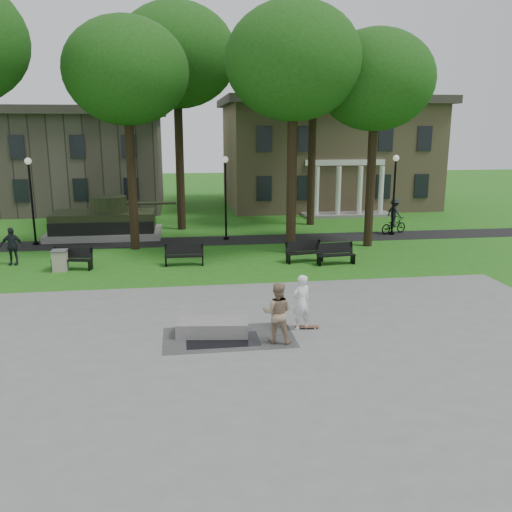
# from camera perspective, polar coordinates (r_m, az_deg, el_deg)

# --- Properties ---
(ground) EXTENTS (120.00, 120.00, 0.00)m
(ground) POSITION_cam_1_polar(r_m,az_deg,el_deg) (19.40, -1.41, -5.52)
(ground) COLOR #275A15
(ground) RESTS_ON ground
(plaza) EXTENTS (22.00, 16.00, 0.02)m
(plaza) POSITION_cam_1_polar(r_m,az_deg,el_deg) (14.80, 0.93, -11.70)
(plaza) COLOR gray
(plaza) RESTS_ON ground
(footpath) EXTENTS (44.00, 2.60, 0.01)m
(footpath) POSITION_cam_1_polar(r_m,az_deg,el_deg) (30.95, -4.03, 1.63)
(footpath) COLOR black
(footpath) RESTS_ON ground
(building_right) EXTENTS (17.00, 12.00, 8.60)m
(building_right) POSITION_cam_1_polar(r_m,az_deg,el_deg) (45.91, 7.31, 10.83)
(building_right) COLOR #9E8460
(building_right) RESTS_ON ground
(building_left) EXTENTS (15.00, 10.00, 7.20)m
(building_left) POSITION_cam_1_polar(r_m,az_deg,el_deg) (45.68, -19.59, 9.24)
(building_left) COLOR #4C443D
(building_left) RESTS_ON ground
(tree_1) EXTENTS (6.20, 6.20, 11.63)m
(tree_1) POSITION_cam_1_polar(r_m,az_deg,el_deg) (28.96, -13.50, 18.31)
(tree_1) COLOR black
(tree_1) RESTS_ON ground
(tree_2) EXTENTS (6.60, 6.60, 12.16)m
(tree_2) POSITION_cam_1_polar(r_m,az_deg,el_deg) (27.49, 3.96, 19.67)
(tree_2) COLOR black
(tree_2) RESTS_ON ground
(tree_3) EXTENTS (6.00, 6.00, 11.19)m
(tree_3) POSITION_cam_1_polar(r_m,az_deg,el_deg) (29.62, 12.47, 17.55)
(tree_3) COLOR black
(tree_3) RESTS_ON ground
(tree_4) EXTENTS (7.20, 7.20, 13.50)m
(tree_4) POSITION_cam_1_polar(r_m,az_deg,el_deg) (34.48, -8.38, 20.07)
(tree_4) COLOR black
(tree_4) RESTS_ON ground
(tree_5) EXTENTS (6.40, 6.40, 12.44)m
(tree_5) POSITION_cam_1_polar(r_m,az_deg,el_deg) (35.95, 6.10, 18.69)
(tree_5) COLOR black
(tree_5) RESTS_ON ground
(lamp_left) EXTENTS (0.36, 0.36, 4.73)m
(lamp_left) POSITION_cam_1_polar(r_m,az_deg,el_deg) (31.72, -22.59, 6.03)
(lamp_left) COLOR black
(lamp_left) RESTS_ON ground
(lamp_mid) EXTENTS (0.36, 0.36, 4.73)m
(lamp_mid) POSITION_cam_1_polar(r_m,az_deg,el_deg) (30.85, -3.22, 6.85)
(lamp_mid) COLOR black
(lamp_mid) RESTS_ON ground
(lamp_right) EXTENTS (0.36, 0.36, 4.73)m
(lamp_right) POSITION_cam_1_polar(r_m,az_deg,el_deg) (33.23, 14.35, 6.92)
(lamp_right) COLOR black
(lamp_right) RESTS_ON ground
(tank_monument) EXTENTS (7.45, 3.40, 2.40)m
(tank_monument) POSITION_cam_1_polar(r_m,az_deg,el_deg) (32.97, -15.60, 3.40)
(tank_monument) COLOR gray
(tank_monument) RESTS_ON ground
(puddle) EXTENTS (2.20, 1.20, 0.00)m
(puddle) POSITION_cam_1_polar(r_m,az_deg,el_deg) (16.57, -3.51, -8.85)
(puddle) COLOR black
(puddle) RESTS_ON plaza
(concrete_block) EXTENTS (2.31, 1.27, 0.45)m
(concrete_block) POSITION_cam_1_polar(r_m,az_deg,el_deg) (16.99, -4.56, -7.48)
(concrete_block) COLOR gray
(concrete_block) RESTS_ON plaza
(skateboard) EXTENTS (0.80, 0.29, 0.07)m
(skateboard) POSITION_cam_1_polar(r_m,az_deg,el_deg) (17.53, 5.36, -7.50)
(skateboard) COLOR brown
(skateboard) RESTS_ON plaza
(skateboarder) EXTENTS (0.76, 0.64, 1.79)m
(skateboarder) POSITION_cam_1_polar(r_m,az_deg,el_deg) (17.20, 4.79, -4.86)
(skateboarder) COLOR white
(skateboarder) RESTS_ON plaza
(friend_watching) EXTENTS (1.04, 0.90, 1.85)m
(friend_watching) POSITION_cam_1_polar(r_m,az_deg,el_deg) (16.12, 2.25, -5.98)
(friend_watching) COLOR tan
(friend_watching) RESTS_ON plaza
(pedestrian_walker) EXTENTS (1.07, 0.49, 1.78)m
(pedestrian_walker) POSITION_cam_1_polar(r_m,az_deg,el_deg) (27.74, -24.31, 0.96)
(pedestrian_walker) COLOR #1E2329
(pedestrian_walker) RESTS_ON ground
(cyclist) EXTENTS (2.01, 1.36, 2.12)m
(cyclist) POSITION_cam_1_polar(r_m,az_deg,el_deg) (33.87, 14.32, 3.75)
(cyclist) COLOR black
(cyclist) RESTS_ON ground
(park_bench_0) EXTENTS (1.85, 0.89, 1.00)m
(park_bench_0) POSITION_cam_1_polar(r_m,az_deg,el_deg) (25.91, -18.79, -0.20)
(park_bench_0) COLOR black
(park_bench_0) RESTS_ON ground
(park_bench_1) EXTENTS (1.81, 0.56, 1.00)m
(park_bench_1) POSITION_cam_1_polar(r_m,az_deg,el_deg) (25.49, -7.57, 0.19)
(park_bench_1) COLOR black
(park_bench_1) RESTS_ON ground
(park_bench_2) EXTENTS (1.85, 0.85, 1.00)m
(park_bench_2) POSITION_cam_1_polar(r_m,az_deg,el_deg) (26.02, 5.11, 0.53)
(park_bench_2) COLOR black
(park_bench_2) RESTS_ON ground
(park_bench_3) EXTENTS (1.83, 0.69, 1.00)m
(park_bench_3) POSITION_cam_1_polar(r_m,az_deg,el_deg) (25.75, 8.38, 0.30)
(park_bench_3) COLOR black
(park_bench_3) RESTS_ON ground
(trash_bin) EXTENTS (0.66, 0.66, 0.96)m
(trash_bin) POSITION_cam_1_polar(r_m,az_deg,el_deg) (25.78, -19.94, -0.44)
(trash_bin) COLOR #AEA28F
(trash_bin) RESTS_ON ground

